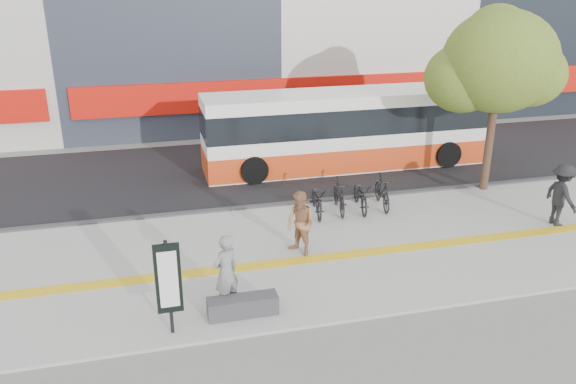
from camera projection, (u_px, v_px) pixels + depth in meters
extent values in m
plane|color=slate|center=(334.00, 278.00, 14.88)|extent=(120.00, 120.00, 0.00)
cube|color=gray|center=(318.00, 251.00, 16.22)|extent=(40.00, 7.00, 0.08)
cube|color=yellow|center=(323.00, 258.00, 15.75)|extent=(40.00, 0.45, 0.01)
cube|color=black|center=(263.00, 168.00, 23.01)|extent=(40.00, 8.00, 0.06)
cube|color=#333335|center=(287.00, 204.00, 19.38)|extent=(40.00, 0.25, 0.14)
cube|color=red|center=(281.00, 93.00, 27.33)|extent=(19.00, 0.50, 1.40)
cube|color=#333335|center=(243.00, 306.00, 13.09)|extent=(1.60, 0.45, 0.45)
cylinder|color=black|center=(169.00, 288.00, 12.14)|extent=(0.08, 0.08, 2.20)
cube|color=black|center=(168.00, 279.00, 12.06)|extent=(0.55, 0.08, 1.60)
cube|color=white|center=(168.00, 280.00, 12.01)|extent=(0.40, 0.02, 1.30)
cylinder|color=#3C281B|center=(489.00, 146.00, 20.18)|extent=(0.28, 0.28, 3.20)
ellipsoid|color=#476622|center=(500.00, 61.00, 19.13)|extent=(3.80, 3.80, 3.42)
ellipsoid|color=#476622|center=(463.00, 78.00, 19.56)|extent=(2.60, 2.60, 2.34)
ellipsoid|color=#476622|center=(529.00, 74.00, 19.11)|extent=(2.40, 2.40, 2.16)
ellipsoid|color=#476622|center=(497.00, 34.00, 19.63)|extent=(2.20, 2.20, 1.98)
cube|color=white|center=(346.00, 129.00, 22.76)|extent=(11.20, 2.33, 2.99)
cube|color=red|center=(345.00, 153.00, 23.11)|extent=(11.22, 2.35, 0.93)
cube|color=black|center=(346.00, 117.00, 22.57)|extent=(11.22, 2.35, 1.03)
cylinder|color=black|center=(254.00, 170.00, 21.16)|extent=(1.03, 0.33, 1.03)
cylinder|color=black|center=(243.00, 152.00, 23.27)|extent=(1.03, 0.33, 1.03)
cylinder|color=black|center=(448.00, 154.00, 22.95)|extent=(1.03, 0.33, 1.03)
cylinder|color=black|center=(421.00, 139.00, 25.06)|extent=(1.03, 0.33, 1.03)
imported|color=black|center=(317.00, 199.00, 18.46)|extent=(0.94, 1.96, 0.99)
imported|color=black|center=(339.00, 195.00, 18.61)|extent=(0.79, 1.89, 1.10)
imported|color=black|center=(361.00, 195.00, 18.80)|extent=(0.94, 1.96, 0.99)
imported|color=black|center=(382.00, 191.00, 18.95)|extent=(0.79, 1.89, 1.10)
imported|color=black|center=(226.00, 272.00, 13.10)|extent=(0.81, 0.73, 1.85)
imported|color=#9F6A4A|center=(300.00, 224.00, 15.68)|extent=(1.04, 1.11, 1.81)
imported|color=black|center=(561.00, 195.00, 17.49)|extent=(0.73, 1.26, 1.95)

